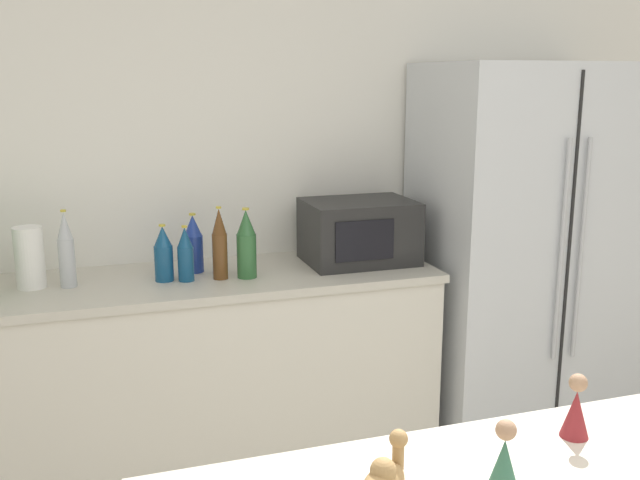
{
  "coord_description": "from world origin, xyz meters",
  "views": [
    {
      "loc": [
        -0.88,
        -0.51,
        1.7
      ],
      "look_at": [
        -0.26,
        1.4,
        1.25
      ],
      "focal_mm": 40.0,
      "sensor_mm": 36.0,
      "label": 1
    }
  ],
  "objects_px": {
    "paper_towel_roll": "(30,258)",
    "back_bottle_3": "(185,255)",
    "microwave": "(359,231)",
    "back_bottle_5": "(193,244)",
    "wise_man_figurine_purple": "(504,461)",
    "back_bottle_2": "(163,254)",
    "back_bottle_0": "(220,245)",
    "back_bottle_1": "(66,250)",
    "wise_man_figurine_crimson": "(576,410)",
    "back_bottle_4": "(246,245)",
    "refrigerator": "(523,252)"
  },
  "relations": [
    {
      "from": "back_bottle_0",
      "to": "wise_man_figurine_crimson",
      "type": "relative_size",
      "value": 2.32
    },
    {
      "from": "back_bottle_0",
      "to": "wise_man_figurine_purple",
      "type": "distance_m",
      "value": 1.9
    },
    {
      "from": "back_bottle_0",
      "to": "back_bottle_2",
      "type": "bearing_deg",
      "value": 169.84
    },
    {
      "from": "back_bottle_0",
      "to": "back_bottle_3",
      "type": "height_order",
      "value": "back_bottle_0"
    },
    {
      "from": "wise_man_figurine_purple",
      "to": "paper_towel_roll",
      "type": "bearing_deg",
      "value": 113.84
    },
    {
      "from": "refrigerator",
      "to": "back_bottle_2",
      "type": "distance_m",
      "value": 1.69
    },
    {
      "from": "microwave",
      "to": "wise_man_figurine_crimson",
      "type": "bearing_deg",
      "value": -98.03
    },
    {
      "from": "back_bottle_2",
      "to": "wise_man_figurine_purple",
      "type": "bearing_deg",
      "value": -79.16
    },
    {
      "from": "back_bottle_1",
      "to": "back_bottle_3",
      "type": "xyz_separation_m",
      "value": [
        0.46,
        -0.06,
        -0.04
      ]
    },
    {
      "from": "paper_towel_roll",
      "to": "back_bottle_5",
      "type": "relative_size",
      "value": 0.96
    },
    {
      "from": "microwave",
      "to": "back_bottle_5",
      "type": "distance_m",
      "value": 0.74
    },
    {
      "from": "wise_man_figurine_purple",
      "to": "back_bottle_1",
      "type": "bearing_deg",
      "value": 110.72
    },
    {
      "from": "back_bottle_1",
      "to": "wise_man_figurine_crimson",
      "type": "height_order",
      "value": "back_bottle_1"
    },
    {
      "from": "refrigerator",
      "to": "back_bottle_4",
      "type": "xyz_separation_m",
      "value": [
        -1.35,
        -0.03,
        0.14
      ]
    },
    {
      "from": "paper_towel_roll",
      "to": "back_bottle_3",
      "type": "relative_size",
      "value": 1.06
    },
    {
      "from": "microwave",
      "to": "wise_man_figurine_crimson",
      "type": "xyz_separation_m",
      "value": [
        -0.26,
        -1.86,
        0.04
      ]
    },
    {
      "from": "microwave",
      "to": "back_bottle_2",
      "type": "relative_size",
      "value": 2.03
    },
    {
      "from": "back_bottle_2",
      "to": "wise_man_figurine_crimson",
      "type": "distance_m",
      "value": 1.91
    },
    {
      "from": "paper_towel_roll",
      "to": "microwave",
      "type": "distance_m",
      "value": 1.38
    },
    {
      "from": "microwave",
      "to": "back_bottle_1",
      "type": "height_order",
      "value": "back_bottle_1"
    },
    {
      "from": "back_bottle_5",
      "to": "back_bottle_2",
      "type": "bearing_deg",
      "value": -143.65
    },
    {
      "from": "back_bottle_4",
      "to": "refrigerator",
      "type": "bearing_deg",
      "value": 1.12
    },
    {
      "from": "back_bottle_0",
      "to": "back_bottle_5",
      "type": "distance_m",
      "value": 0.17
    },
    {
      "from": "back_bottle_0",
      "to": "back_bottle_4",
      "type": "bearing_deg",
      "value": -7.64
    },
    {
      "from": "paper_towel_roll",
      "to": "back_bottle_0",
      "type": "height_order",
      "value": "back_bottle_0"
    },
    {
      "from": "refrigerator",
      "to": "back_bottle_0",
      "type": "xyz_separation_m",
      "value": [
        -1.46,
        -0.01,
        0.15
      ]
    },
    {
      "from": "back_bottle_1",
      "to": "back_bottle_2",
      "type": "bearing_deg",
      "value": -4.59
    },
    {
      "from": "back_bottle_3",
      "to": "wise_man_figurine_purple",
      "type": "relative_size",
      "value": 1.76
    },
    {
      "from": "back_bottle_3",
      "to": "back_bottle_4",
      "type": "relative_size",
      "value": 0.79
    },
    {
      "from": "paper_towel_roll",
      "to": "back_bottle_5",
      "type": "height_order",
      "value": "back_bottle_5"
    },
    {
      "from": "back_bottle_2",
      "to": "wise_man_figurine_crimson",
      "type": "relative_size",
      "value": 1.8
    },
    {
      "from": "paper_towel_roll",
      "to": "wise_man_figurine_purple",
      "type": "relative_size",
      "value": 1.86
    },
    {
      "from": "back_bottle_0",
      "to": "back_bottle_1",
      "type": "xyz_separation_m",
      "value": [
        -0.6,
        0.07,
        0.0
      ]
    },
    {
      "from": "wise_man_figurine_purple",
      "to": "refrigerator",
      "type": "bearing_deg",
      "value": 55.41
    },
    {
      "from": "back_bottle_1",
      "to": "back_bottle_5",
      "type": "height_order",
      "value": "back_bottle_1"
    },
    {
      "from": "paper_towel_roll",
      "to": "back_bottle_1",
      "type": "height_order",
      "value": "back_bottle_1"
    },
    {
      "from": "refrigerator",
      "to": "back_bottle_1",
      "type": "height_order",
      "value": "refrigerator"
    },
    {
      "from": "back_bottle_2",
      "to": "wise_man_figurine_purple",
      "type": "distance_m",
      "value": 1.97
    },
    {
      "from": "microwave",
      "to": "back_bottle_4",
      "type": "distance_m",
      "value": 0.55
    },
    {
      "from": "back_bottle_5",
      "to": "wise_man_figurine_crimson",
      "type": "height_order",
      "value": "same"
    },
    {
      "from": "refrigerator",
      "to": "back_bottle_1",
      "type": "relative_size",
      "value": 5.66
    },
    {
      "from": "back_bottle_5",
      "to": "back_bottle_4",
      "type": "bearing_deg",
      "value": -38.29
    },
    {
      "from": "wise_man_figurine_purple",
      "to": "back_bottle_2",
      "type": "bearing_deg",
      "value": 100.84
    },
    {
      "from": "microwave",
      "to": "wise_man_figurine_crimson",
      "type": "relative_size",
      "value": 3.65
    },
    {
      "from": "back_bottle_3",
      "to": "wise_man_figurine_purple",
      "type": "xyz_separation_m",
      "value": [
        0.29,
        -1.91,
        0.07
      ]
    },
    {
      "from": "back_bottle_3",
      "to": "paper_towel_roll",
      "type": "bearing_deg",
      "value": 171.24
    },
    {
      "from": "microwave",
      "to": "back_bottle_1",
      "type": "distance_m",
      "value": 1.24
    },
    {
      "from": "microwave",
      "to": "back_bottle_5",
      "type": "relative_size",
      "value": 1.87
    },
    {
      "from": "back_bottle_3",
      "to": "back_bottle_4",
      "type": "distance_m",
      "value": 0.25
    },
    {
      "from": "paper_towel_roll",
      "to": "back_bottle_3",
      "type": "distance_m",
      "value": 0.61
    }
  ]
}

